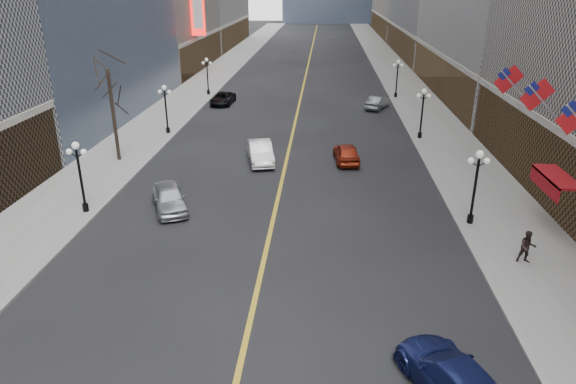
# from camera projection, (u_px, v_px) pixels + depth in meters

# --- Properties ---
(sidewalk_east) EXTENTS (6.00, 230.00, 0.15)m
(sidewalk_east) POSITION_uv_depth(u_px,v_px,m) (409.00, 91.00, 67.40)
(sidewalk_east) COLOR gray
(sidewalk_east) RESTS_ON ground
(sidewalk_west) EXTENTS (6.00, 230.00, 0.15)m
(sidewalk_west) POSITION_uv_depth(u_px,v_px,m) (199.00, 88.00, 69.22)
(sidewalk_west) COLOR gray
(sidewalk_west) RESTS_ON ground
(lane_line) EXTENTS (0.25, 200.00, 0.02)m
(lane_line) POSITION_uv_depth(u_px,v_px,m) (305.00, 77.00, 77.56)
(lane_line) COLOR gold
(lane_line) RESTS_ON ground
(streetlamp_east_1) EXTENTS (1.26, 0.44, 4.52)m
(streetlamp_east_1) POSITION_uv_depth(u_px,v_px,m) (476.00, 180.00, 29.57)
(streetlamp_east_1) COLOR black
(streetlamp_east_1) RESTS_ON sidewalk_east
(streetlamp_east_2) EXTENTS (1.26, 0.44, 4.52)m
(streetlamp_east_2) POSITION_uv_depth(u_px,v_px,m) (423.00, 108.00, 46.18)
(streetlamp_east_2) COLOR black
(streetlamp_east_2) RESTS_ON sidewalk_east
(streetlamp_east_3) EXTENTS (1.26, 0.44, 4.52)m
(streetlamp_east_3) POSITION_uv_depth(u_px,v_px,m) (397.00, 75.00, 62.78)
(streetlamp_east_3) COLOR black
(streetlamp_east_3) RESTS_ON sidewalk_east
(streetlamp_west_1) EXTENTS (1.26, 0.44, 4.52)m
(streetlamp_west_1) POSITION_uv_depth(u_px,v_px,m) (79.00, 170.00, 31.11)
(streetlamp_west_1) COLOR black
(streetlamp_west_1) RESTS_ON sidewalk_west
(streetlamp_west_2) EXTENTS (1.26, 0.44, 4.52)m
(streetlamp_west_2) POSITION_uv_depth(u_px,v_px,m) (166.00, 104.00, 47.71)
(streetlamp_west_2) COLOR black
(streetlamp_west_2) RESTS_ON sidewalk_west
(streetlamp_west_3) EXTENTS (1.26, 0.44, 4.52)m
(streetlamp_west_3) POSITION_uv_depth(u_px,v_px,m) (207.00, 72.00, 64.31)
(streetlamp_west_3) COLOR black
(streetlamp_west_3) RESTS_ON sidewalk_west
(flag_4) EXTENTS (2.87, 0.12, 2.87)m
(flag_4) POSITION_uv_depth(u_px,v_px,m) (540.00, 98.00, 29.52)
(flag_4) COLOR #B2B2B7
(flag_4) RESTS_ON ground
(flag_5) EXTENTS (2.87, 0.12, 2.87)m
(flag_5) POSITION_uv_depth(u_px,v_px,m) (511.00, 82.00, 34.13)
(flag_5) COLOR #B2B2B7
(flag_5) RESTS_ON ground
(awning_c) EXTENTS (1.40, 4.00, 0.93)m
(awning_c) POSITION_uv_depth(u_px,v_px,m) (554.00, 179.00, 29.23)
(awning_c) COLOR maroon
(awning_c) RESTS_ON ground
(tree_west_far) EXTENTS (3.60, 3.60, 7.92)m
(tree_west_far) POSITION_uv_depth(u_px,v_px,m) (109.00, 84.00, 39.17)
(tree_west_far) COLOR #2D231C
(tree_west_far) RESTS_ON sidewalk_west
(car_nb_near) EXTENTS (3.62, 5.08, 1.61)m
(car_nb_near) POSITION_uv_depth(u_px,v_px,m) (169.00, 198.00, 32.46)
(car_nb_near) COLOR #ACB0B4
(car_nb_near) RESTS_ON ground
(car_nb_mid) EXTENTS (2.83, 5.33, 1.67)m
(car_nb_mid) POSITION_uv_depth(u_px,v_px,m) (261.00, 152.00, 41.00)
(car_nb_mid) COLOR white
(car_nb_mid) RESTS_ON ground
(car_nb_far) EXTENTS (2.54, 5.08, 1.38)m
(car_nb_far) POSITION_uv_depth(u_px,v_px,m) (223.00, 98.00, 60.45)
(car_nb_far) COLOR black
(car_nb_far) RESTS_ON ground
(car_sb_near) EXTENTS (4.15, 5.95, 1.60)m
(car_sb_near) POSITION_uv_depth(u_px,v_px,m) (455.00, 380.00, 17.63)
(car_sb_near) COLOR #151C50
(car_sb_near) RESTS_ON ground
(car_sb_mid) EXTENTS (2.23, 4.66, 1.53)m
(car_sb_mid) POSITION_uv_depth(u_px,v_px,m) (346.00, 153.00, 41.09)
(car_sb_mid) COLOR maroon
(car_sb_mid) RESTS_ON ground
(car_sb_far) EXTENTS (3.20, 4.70, 1.47)m
(car_sb_far) POSITION_uv_depth(u_px,v_px,m) (377.00, 102.00, 58.31)
(car_sb_far) COLOR #4F5557
(car_sb_far) RESTS_ON ground
(ped_east_walk) EXTENTS (0.88, 0.52, 1.74)m
(ped_east_walk) POSITION_uv_depth(u_px,v_px,m) (527.00, 247.00, 25.99)
(ped_east_walk) COLOR black
(ped_east_walk) RESTS_ON sidewalk_east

